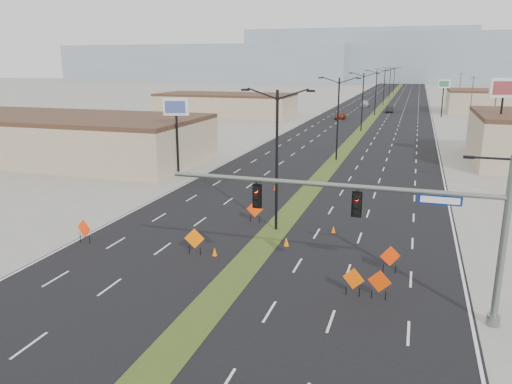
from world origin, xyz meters
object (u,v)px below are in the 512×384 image
(construction_sign_2, at_px, (255,210))
(construction_sign_5, at_px, (390,257))
(car_mid, at_px, (390,109))
(pole_sign_west, at_px, (176,114))
(streetlight_6, at_px, (394,79))
(streetlight_0, at_px, (277,156))
(pole_sign_east_far, at_px, (444,87))
(streetlight_5, at_px, (390,82))
(streetlight_3, at_px, (376,91))
(construction_sign_4, at_px, (379,282))
(construction_sign_0, at_px, (84,229))
(car_left, at_px, (340,116))
(streetlight_4, at_px, (384,86))
(construction_sign_1, at_px, (194,239))
(cone_2, at_px, (333,229))
(cone_3, at_px, (275,187))
(construction_sign_3, at_px, (353,280))
(signal_mast, at_px, (396,217))
(streetlight_2, at_px, (363,100))
(streetlight_1, at_px, (338,116))
(car_far, at_px, (365,104))
(cone_1, at_px, (286,242))
(cone_0, at_px, (215,252))
(pole_sign_east_near, at_px, (503,94))

(construction_sign_2, xyz_separation_m, construction_sign_5, (10.29, -6.52, -0.03))
(construction_sign_5, bearing_deg, car_mid, 70.27)
(pole_sign_west, bearing_deg, car_mid, 62.40)
(pole_sign_west, bearing_deg, streetlight_6, 69.69)
(streetlight_0, xyz_separation_m, pole_sign_east_far, (14.34, 84.87, 1.11))
(streetlight_5, height_order, streetlight_6, same)
(streetlight_3, xyz_separation_m, construction_sign_4, (7.95, -92.99, -4.48))
(construction_sign_0, bearing_deg, car_left, 99.74)
(streetlight_4, distance_m, construction_sign_1, 118.35)
(cone_2, height_order, cone_3, cone_3)
(construction_sign_2, bearing_deg, construction_sign_1, -110.92)
(construction_sign_3, xyz_separation_m, cone_3, (-9.77, 20.08, -0.58))
(signal_mast, distance_m, construction_sign_3, 4.44)
(pole_sign_west, bearing_deg, streetlight_2, 55.60)
(streetlight_1, xyz_separation_m, construction_sign_4, (7.95, -36.99, -4.48))
(streetlight_5, xyz_separation_m, construction_sign_2, (-2.00, -138.82, -4.43))
(car_mid, distance_m, pole_sign_west, 80.02)
(streetlight_1, xyz_separation_m, construction_sign_1, (-3.60, -34.22, -4.40))
(pole_sign_west, bearing_deg, construction_sign_3, -62.06)
(streetlight_4, distance_m, cone_2, 111.63)
(construction_sign_0, distance_m, construction_sign_2, 12.26)
(car_mid, height_order, construction_sign_4, construction_sign_4)
(streetlight_5, distance_m, construction_sign_4, 149.27)
(car_left, xyz_separation_m, pole_sign_east_far, (20.58, 11.19, 5.85))
(cone_2, bearing_deg, streetlight_2, 94.22)
(car_far, relative_size, pole_sign_east_far, 0.63)
(cone_1, xyz_separation_m, pole_sign_east_far, (12.80, 87.87, 6.23))
(streetlight_4, xyz_separation_m, streetlight_5, (0.00, 28.00, 0.00))
(streetlight_2, xyz_separation_m, cone_1, (1.54, -59.00, -5.12))
(construction_sign_1, distance_m, pole_sign_west, 24.05)
(streetlight_2, distance_m, construction_sign_0, 63.77)
(car_mid, bearing_deg, construction_sign_0, -97.55)
(streetlight_2, height_order, construction_sign_0, streetlight_2)
(signal_mast, height_order, construction_sign_2, signal_mast)
(cone_0, distance_m, pole_sign_east_far, 92.64)
(construction_sign_4, distance_m, cone_0, 10.71)
(construction_sign_3, relative_size, pole_sign_east_near, 0.16)
(streetlight_3, height_order, cone_1, streetlight_3)
(construction_sign_3, bearing_deg, construction_sign_4, 15.03)
(streetlight_0, height_order, streetlight_6, same)
(construction_sign_5, relative_size, cone_1, 2.67)
(car_far, xyz_separation_m, pole_sign_east_far, (18.92, -22.78, 5.79))
(streetlight_6, distance_m, cone_3, 157.04)
(streetlight_3, bearing_deg, construction_sign_3, -85.92)
(construction_sign_1, height_order, cone_1, construction_sign_1)
(pole_sign_east_near, bearing_deg, signal_mast, -122.38)
(streetlight_1, bearing_deg, pole_sign_east_far, 75.85)
(construction_sign_5, xyz_separation_m, pole_sign_east_near, (10.11, 35.98, 7.28))
(streetlight_1, bearing_deg, streetlight_5, 90.00)
(pole_sign_east_far, bearing_deg, construction_sign_5, -112.69)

